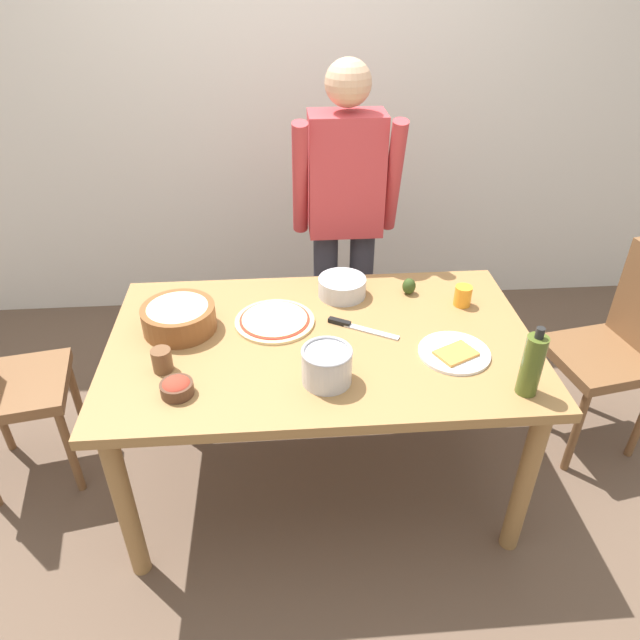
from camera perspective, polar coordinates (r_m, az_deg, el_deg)
ground at (r=2.71m, az=0.08°, el=-15.05°), size 8.00×8.00×0.00m
wall_back at (r=3.47m, az=-2.09°, el=21.28°), size 5.60×0.10×2.60m
dining_table at (r=2.25m, az=0.10°, el=-3.69°), size 1.60×0.96×0.76m
person_cook at (r=2.79m, az=2.46°, el=10.39°), size 0.49×0.25×1.62m
chair_wooden_right at (r=2.87m, az=27.15°, el=-2.02°), size 0.46×0.46×0.95m
pizza_raw_on_board at (r=2.29m, az=-4.46°, el=-0.05°), size 0.31×0.31×0.02m
plate_with_slice at (r=2.17m, az=13.03°, el=-3.15°), size 0.26×0.26×0.02m
popcorn_bowl at (r=2.28m, az=-13.68°, el=0.43°), size 0.28×0.28×0.11m
mixing_bowl_steel at (r=2.45m, az=2.18°, el=3.26°), size 0.20×0.20×0.08m
small_sauce_bowl at (r=1.99m, az=-13.85°, el=-6.41°), size 0.11×0.11×0.06m
olive_oil_bottle at (r=2.01m, az=20.04°, el=-4.13°), size 0.07×0.07×0.26m
steel_pot at (r=1.96m, az=0.71°, el=-4.45°), size 0.17×0.17×0.13m
cup_orange at (r=2.45m, az=13.81°, el=2.31°), size 0.07×0.07×0.08m
cup_small_brown at (r=2.09m, az=-15.21°, el=-3.82°), size 0.07×0.07×0.08m
chef_knife at (r=2.26m, az=3.38°, el=-0.62°), size 0.26×0.17×0.02m
avocado at (r=2.49m, az=8.70°, el=3.30°), size 0.06×0.06×0.07m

